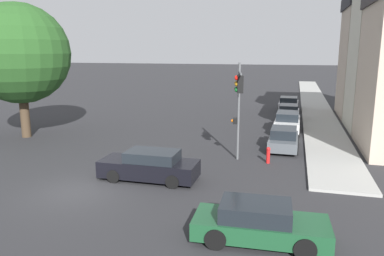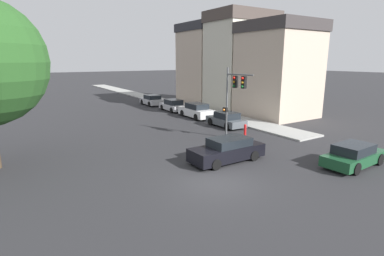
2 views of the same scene
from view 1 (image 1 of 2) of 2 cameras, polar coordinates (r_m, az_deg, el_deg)
name	(u,v)px [view 1 (image 1 of 2)]	position (r m, az deg, el deg)	size (l,w,h in m)	color
ground_plane	(79,191)	(17.70, -16.88, -9.15)	(300.00, 300.00, 0.00)	#28282B
sidewalk_strip	(314,102)	(47.04, 18.10, 3.77)	(3.01, 60.00, 0.14)	#9E9E99
street_tree	(19,54)	(29.00, -24.84, 10.22)	(6.92, 6.92, 9.39)	#423323
traffic_signal	(239,95)	(20.30, 7.12, 5.00)	(0.88, 2.50, 5.50)	#515456
crossing_car_0	(259,223)	(12.79, 10.19, -14.05)	(4.45, 2.03, 1.34)	#194728
crossing_car_1	(150,166)	(18.26, -6.46, -5.75)	(4.74, 1.93, 1.45)	black
parked_car_0	(284,139)	(24.40, 13.78, -1.61)	(1.90, 4.07, 1.38)	#4C5156
parked_car_1	(287,122)	(29.50, 14.33, 0.82)	(1.98, 4.58, 1.56)	silver
parked_car_2	(289,113)	(34.54, 14.52, 2.26)	(1.91, 4.10, 1.42)	#B7B7BC
parked_car_3	(289,104)	(40.18, 14.50, 3.58)	(2.07, 4.09, 1.42)	#B7B7BC
fire_hydrant	(268,155)	(21.20, 11.53, -4.00)	(0.22, 0.22, 0.92)	red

